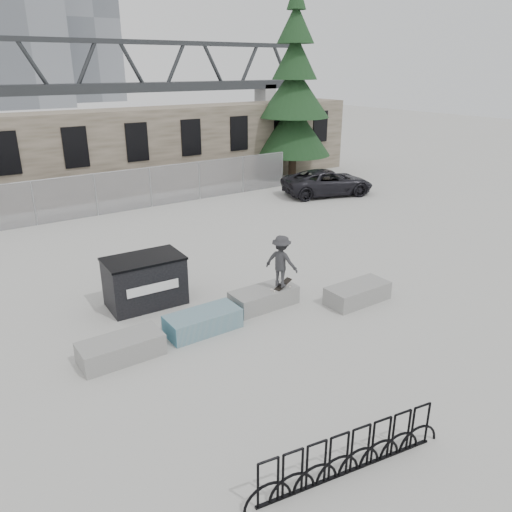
{
  "coord_description": "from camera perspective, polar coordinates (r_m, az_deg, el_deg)",
  "views": [
    {
      "loc": [
        -6.74,
        -10.65,
        6.69
      ],
      "look_at": [
        1.23,
        0.97,
        1.3
      ],
      "focal_mm": 35.0,
      "sensor_mm": 36.0,
      "label": 1
    }
  ],
  "objects": [
    {
      "name": "chainlink_fence",
      "position": [
        24.76,
        -17.84,
        6.74
      ],
      "size": [
        22.06,
        0.06,
        2.02
      ],
      "color": "gray",
      "rests_on": "ground"
    },
    {
      "name": "stone_wall",
      "position": [
        28.07,
        -20.47,
        10.57
      ],
      "size": [
        36.0,
        2.58,
        4.5
      ],
      "color": "brown",
      "rests_on": "ground"
    },
    {
      "name": "bike_rack",
      "position": [
        9.39,
        10.63,
        -21.22
      ],
      "size": [
        4.0,
        0.68,
        0.9
      ],
      "rotation": [
        0.0,
        0.0,
        -0.16
      ],
      "color": "black",
      "rests_on": "ground"
    },
    {
      "name": "planter_far_left",
      "position": [
        12.71,
        -15.16,
        -10.09
      ],
      "size": [
        2.0,
        0.9,
        0.54
      ],
      "color": "gray",
      "rests_on": "ground"
    },
    {
      "name": "skateboarder",
      "position": [
        14.39,
        2.91,
        -0.62
      ],
      "size": [
        0.96,
        1.15,
        1.75
      ],
      "rotation": [
        0.0,
        0.0,
        2.04
      ],
      "color": "#2D2D30",
      "rests_on": "ground"
    },
    {
      "name": "suv",
      "position": [
        27.93,
        8.2,
        8.34
      ],
      "size": [
        5.45,
        3.65,
        1.39
      ],
      "primitive_type": "imported",
      "rotation": [
        0.0,
        0.0,
        1.28
      ],
      "color": "black",
      "rests_on": "ground"
    },
    {
      "name": "planter_center_left",
      "position": [
        13.54,
        -6.09,
        -7.37
      ],
      "size": [
        2.0,
        0.9,
        0.54
      ],
      "color": "#2C6C85",
      "rests_on": "ground"
    },
    {
      "name": "truss_bridge",
      "position": [
        67.79,
        -21.14,
        17.47
      ],
      "size": [
        70.0,
        3.0,
        9.8
      ],
      "color": "#2D3033",
      "rests_on": "ground"
    },
    {
      "name": "spruce_tree",
      "position": [
        32.04,
        4.37,
        17.5
      ],
      "size": [
        4.7,
        4.7,
        11.5
      ],
      "color": "#38281E",
      "rests_on": "ground"
    },
    {
      "name": "ground",
      "position": [
        14.26,
        -1.88,
        -7.04
      ],
      "size": [
        120.0,
        120.0,
        0.0
      ],
      "primitive_type": "plane",
      "color": "#AAAAA5",
      "rests_on": "ground"
    },
    {
      "name": "planter_offset",
      "position": [
        15.36,
        11.53,
        -4.11
      ],
      "size": [
        2.0,
        0.9,
        0.54
      ],
      "color": "gray",
      "rests_on": "ground"
    },
    {
      "name": "dumpster",
      "position": [
        15.08,
        -12.58,
        -2.79
      ],
      "size": [
        2.31,
        1.47,
        1.48
      ],
      "rotation": [
        0.0,
        0.0,
        -0.04
      ],
      "color": "black",
      "rests_on": "ground"
    },
    {
      "name": "planter_center_right",
      "position": [
        14.79,
        0.9,
        -4.69
      ],
      "size": [
        2.0,
        0.9,
        0.54
      ],
      "color": "gray",
      "rests_on": "ground"
    }
  ]
}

